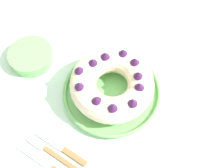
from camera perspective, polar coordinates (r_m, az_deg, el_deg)
ground_plane at (r=1.67m, az=-0.84°, el=-14.27°), size 8.00×8.00×0.00m
dining_table at (r=1.04m, az=-1.33°, el=-4.63°), size 1.17×1.10×0.78m
serving_dish at (r=0.94m, az=0.00°, el=-1.49°), size 0.30×0.30×0.02m
bundt_cake at (r=0.89m, az=0.00°, el=0.04°), size 0.24×0.24×0.09m
fork at (r=0.89m, az=-10.96°, el=-12.21°), size 0.02×0.19×0.01m
cake_knife at (r=0.89m, az=-8.72°, el=-11.77°), size 0.02×0.17×0.01m
side_bowl at (r=1.03m, az=-14.55°, el=4.92°), size 0.14×0.14×0.04m
napkin at (r=1.07m, az=9.87°, el=7.78°), size 0.14×0.10×0.00m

